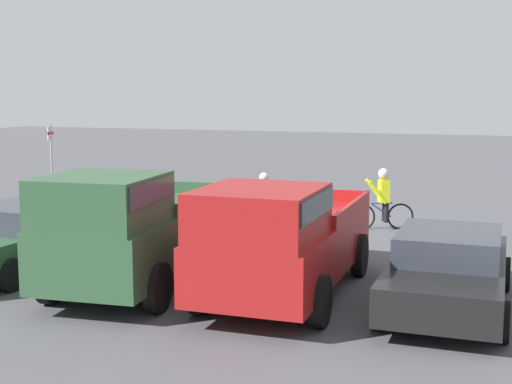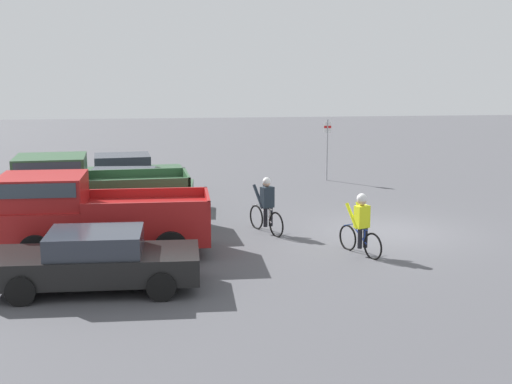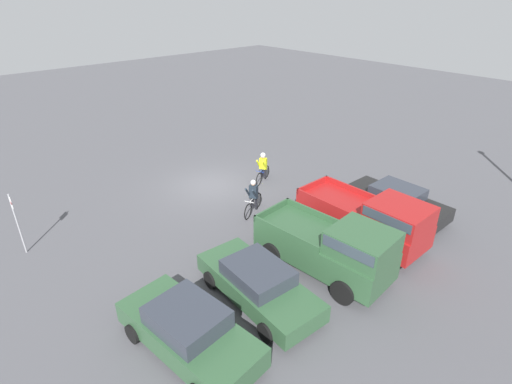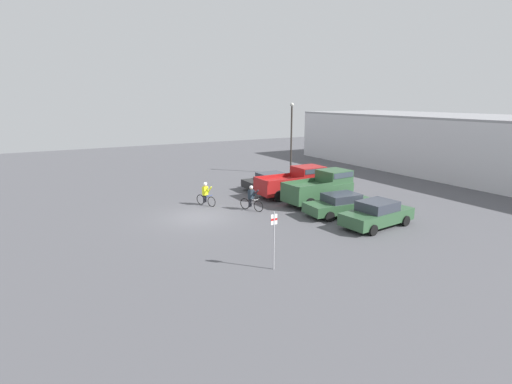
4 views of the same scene
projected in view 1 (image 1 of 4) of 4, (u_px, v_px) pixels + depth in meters
ground_plane at (309, 215)px, 20.89m from camera, size 80.00×80.00×0.00m
sedan_0 at (448, 269)px, 11.93m from camera, size 2.03×4.53×1.33m
pickup_truck_0 at (281, 238)px, 12.34m from camera, size 2.22×5.26×2.13m
pickup_truck_1 at (130, 228)px, 12.95m from camera, size 2.46×5.08×2.25m
sedan_1 at (27, 235)px, 14.63m from camera, size 2.20×4.75×1.36m
cyclist_0 at (264, 206)px, 17.52m from camera, size 1.72×0.81×1.67m
cyclist_1 at (382, 198)px, 18.69m from camera, size 1.61×0.76×1.64m
fire_lane_sign at (51, 154)px, 23.58m from camera, size 0.06×0.30×2.55m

